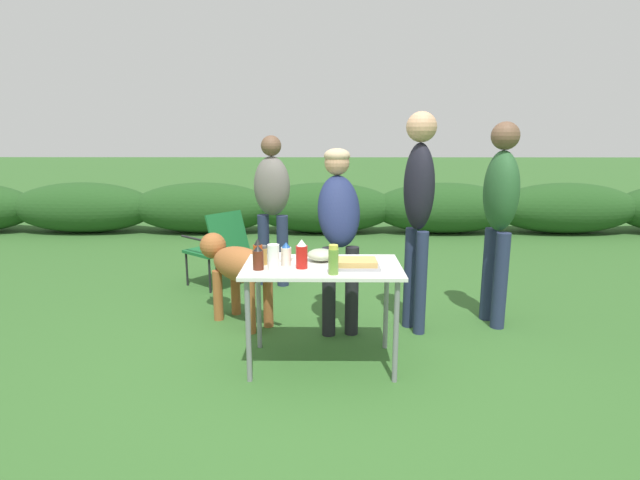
# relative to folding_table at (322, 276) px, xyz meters

# --- Properties ---
(ground_plane) EXTENTS (60.00, 60.00, 0.00)m
(ground_plane) POSITION_rel_folding_table_xyz_m (0.00, 0.00, -0.66)
(ground_plane) COLOR #336028
(shrub_hedge) EXTENTS (14.40, 0.90, 0.84)m
(shrub_hedge) POSITION_rel_folding_table_xyz_m (-0.00, 4.82, -0.24)
(shrub_hedge) COLOR #234C1E
(shrub_hedge) RESTS_ON ground
(folding_table) EXTENTS (1.10, 0.64, 0.74)m
(folding_table) POSITION_rel_folding_table_xyz_m (0.00, 0.00, 0.00)
(folding_table) COLOR silver
(folding_table) RESTS_ON ground
(food_tray) EXTENTS (0.33, 0.23, 0.06)m
(food_tray) POSITION_rel_folding_table_xyz_m (0.23, -0.05, 0.10)
(food_tray) COLOR #9E9EA3
(food_tray) RESTS_ON folding_table
(plate_stack) EXTENTS (0.22, 0.22, 0.02)m
(plate_stack) POSITION_rel_folding_table_xyz_m (-0.32, 0.17, 0.09)
(plate_stack) COLOR white
(plate_stack) RESTS_ON folding_table
(mixing_bowl) EXTENTS (0.20, 0.20, 0.09)m
(mixing_bowl) POSITION_rel_folding_table_xyz_m (-0.01, 0.13, 0.12)
(mixing_bowl) COLOR #ADBC99
(mixing_bowl) RESTS_ON folding_table
(paper_cup_stack) EXTENTS (0.08, 0.08, 0.18)m
(paper_cup_stack) POSITION_rel_folding_table_xyz_m (-0.33, -0.13, 0.17)
(paper_cup_stack) COLOR white
(paper_cup_stack) RESTS_ON folding_table
(ketchup_bottle) EXTENTS (0.08, 0.08, 0.20)m
(ketchup_bottle) POSITION_rel_folding_table_xyz_m (-0.14, -0.07, 0.17)
(ketchup_bottle) COLOR red
(ketchup_bottle) RESTS_ON folding_table
(hot_sauce_bottle) EXTENTS (0.06, 0.06, 0.20)m
(hot_sauce_bottle) POSITION_rel_folding_table_xyz_m (-0.44, -0.05, 0.17)
(hot_sauce_bottle) COLOR #CC4214
(hot_sauce_bottle) RESTS_ON folding_table
(bbq_sauce_bottle) EXTENTS (0.07, 0.07, 0.17)m
(bbq_sauce_bottle) POSITION_rel_folding_table_xyz_m (-0.43, -0.11, 0.16)
(bbq_sauce_bottle) COLOR #562314
(bbq_sauce_bottle) RESTS_ON folding_table
(mayo_bottle) EXTENTS (0.07, 0.07, 0.17)m
(mayo_bottle) POSITION_rel_folding_table_xyz_m (-0.25, -0.02, 0.16)
(mayo_bottle) COLOR silver
(mayo_bottle) RESTS_ON folding_table
(relish_jar) EXTENTS (0.07, 0.07, 0.20)m
(relish_jar) POSITION_rel_folding_table_xyz_m (0.07, -0.22, 0.17)
(relish_jar) COLOR olive
(relish_jar) RESTS_ON folding_table
(spice_jar) EXTENTS (0.06, 0.06, 0.14)m
(spice_jar) POSITION_rel_folding_table_xyz_m (-0.41, 0.02, 0.14)
(spice_jar) COLOR #B2893D
(spice_jar) RESTS_ON folding_table
(standing_person_in_red_jacket) EXTENTS (0.40, 0.50, 1.52)m
(standing_person_in_red_jacket) POSITION_rel_folding_table_xyz_m (0.13, 0.64, 0.29)
(standing_person_in_red_jacket) COLOR black
(standing_person_in_red_jacket) RESTS_ON ground
(standing_person_in_gray_fleece) EXTENTS (0.32, 0.41, 1.74)m
(standing_person_in_gray_fleece) POSITION_rel_folding_table_xyz_m (1.49, 0.80, 0.39)
(standing_person_in_gray_fleece) COLOR #232D4C
(standing_person_in_gray_fleece) RESTS_ON ground
(standing_person_in_olive_jacket) EXTENTS (0.44, 0.36, 1.62)m
(standing_person_in_olive_jacket) POSITION_rel_folding_table_xyz_m (-0.54, 1.91, 0.30)
(standing_person_in_olive_jacket) COLOR #232D4C
(standing_person_in_olive_jacket) RESTS_ON ground
(standing_person_in_navy_coat) EXTENTS (0.32, 0.37, 1.81)m
(standing_person_in_navy_coat) POSITION_rel_folding_table_xyz_m (0.78, 0.64, 0.48)
(standing_person_in_navy_coat) COLOR #232D4C
(standing_person_in_navy_coat) RESTS_ON ground
(dog) EXTENTS (0.86, 0.79, 0.76)m
(dog) POSITION_rel_folding_table_xyz_m (-0.75, 0.82, -0.16)
(dog) COLOR #9E5B2D
(dog) RESTS_ON ground
(camp_chair_green_behind_table) EXTENTS (0.75, 0.73, 0.83)m
(camp_chair_green_behind_table) POSITION_rel_folding_table_xyz_m (-1.12, 1.83, -0.20)
(camp_chair_green_behind_table) COLOR #19602D
(camp_chair_green_behind_table) RESTS_ON ground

